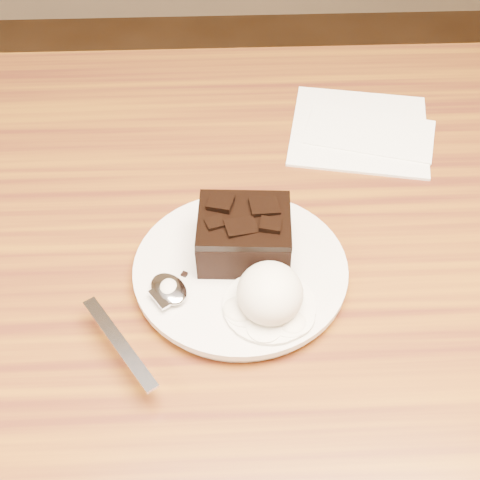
{
  "coord_description": "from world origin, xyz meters",
  "views": [
    {
      "loc": [
        -0.0,
        -0.4,
        1.2
      ],
      "look_at": [
        0.01,
        -0.01,
        0.79
      ],
      "focal_mm": 46.36,
      "sensor_mm": 36.0,
      "label": 1
    }
  ],
  "objects_px": {
    "ice_cream_scoop": "(270,293)",
    "spoon": "(169,290)",
    "plate": "(240,271)",
    "dining_table": "(230,436)",
    "brownie": "(244,237)",
    "napkin": "(359,129)"
  },
  "relations": [
    {
      "from": "dining_table",
      "to": "plate",
      "type": "xyz_separation_m",
      "value": [
        0.01,
        -0.02,
        0.38
      ]
    },
    {
      "from": "ice_cream_scoop",
      "to": "spoon",
      "type": "height_order",
      "value": "ice_cream_scoop"
    },
    {
      "from": "spoon",
      "to": "napkin",
      "type": "relative_size",
      "value": 1.02
    },
    {
      "from": "brownie",
      "to": "spoon",
      "type": "height_order",
      "value": "brownie"
    },
    {
      "from": "ice_cream_scoop",
      "to": "spoon",
      "type": "relative_size",
      "value": 0.37
    },
    {
      "from": "plate",
      "to": "brownie",
      "type": "bearing_deg",
      "value": 77.06
    },
    {
      "from": "plate",
      "to": "brownie",
      "type": "xyz_separation_m",
      "value": [
        0.0,
        0.02,
        0.03
      ]
    },
    {
      "from": "dining_table",
      "to": "napkin",
      "type": "height_order",
      "value": "napkin"
    },
    {
      "from": "dining_table",
      "to": "spoon",
      "type": "distance_m",
      "value": 0.4
    },
    {
      "from": "dining_table",
      "to": "napkin",
      "type": "bearing_deg",
      "value": 50.23
    },
    {
      "from": "brownie",
      "to": "ice_cream_scoop",
      "type": "xyz_separation_m",
      "value": [
        0.02,
        -0.07,
        0.0
      ]
    },
    {
      "from": "dining_table",
      "to": "ice_cream_scoop",
      "type": "distance_m",
      "value": 0.42
    },
    {
      "from": "plate",
      "to": "brownie",
      "type": "relative_size",
      "value": 2.38
    },
    {
      "from": "plate",
      "to": "napkin",
      "type": "distance_m",
      "value": 0.27
    },
    {
      "from": "dining_table",
      "to": "brownie",
      "type": "xyz_separation_m",
      "value": [
        0.02,
        -0.01,
        0.41
      ]
    },
    {
      "from": "napkin",
      "to": "plate",
      "type": "bearing_deg",
      "value": -124.29
    },
    {
      "from": "napkin",
      "to": "spoon",
      "type": "bearing_deg",
      "value": -130.54
    },
    {
      "from": "plate",
      "to": "ice_cream_scoop",
      "type": "xyz_separation_m",
      "value": [
        0.02,
        -0.05,
        0.03
      ]
    },
    {
      "from": "plate",
      "to": "spoon",
      "type": "height_order",
      "value": "spoon"
    },
    {
      "from": "spoon",
      "to": "napkin",
      "type": "distance_m",
      "value": 0.33
    },
    {
      "from": "dining_table",
      "to": "plate",
      "type": "height_order",
      "value": "plate"
    },
    {
      "from": "plate",
      "to": "spoon",
      "type": "relative_size",
      "value": 1.23
    }
  ]
}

